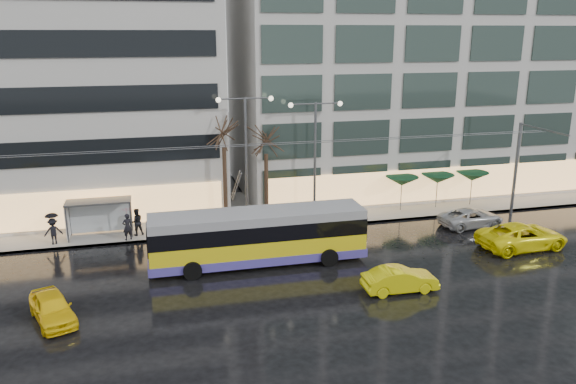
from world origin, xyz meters
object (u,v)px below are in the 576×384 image
object	(u,v)px
bus_shelter	(93,210)
taxi_a	(52,308)
street_lamp_near	(246,143)
trolleybus	(258,238)

from	to	relation	value
bus_shelter	taxi_a	bearing A→B (deg)	-95.57
street_lamp_near	taxi_a	world-z (taller)	street_lamp_near
trolleybus	street_lamp_near	distance (m)	8.33
taxi_a	trolleybus	bearing A→B (deg)	1.33
trolleybus	street_lamp_near	xyz separation A→B (m)	(0.58, 7.06, 4.39)
trolleybus	taxi_a	bearing A→B (deg)	-158.00
bus_shelter	trolleybus	bearing A→B (deg)	-35.30
trolleybus	bus_shelter	distance (m)	12.02
bus_shelter	street_lamp_near	xyz separation A→B (m)	(10.38, 0.11, 4.03)
trolleybus	taxi_a	size ratio (longest dim) A/B	3.20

